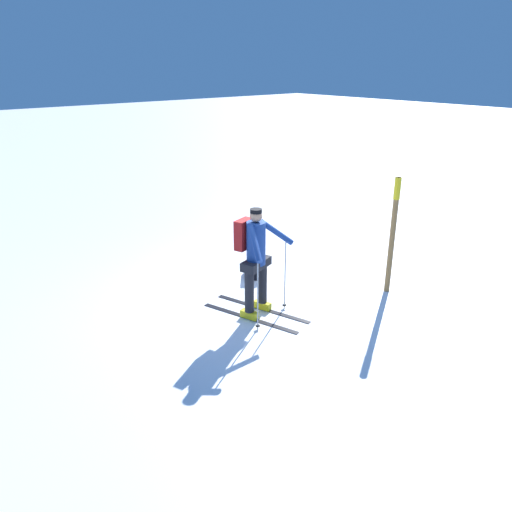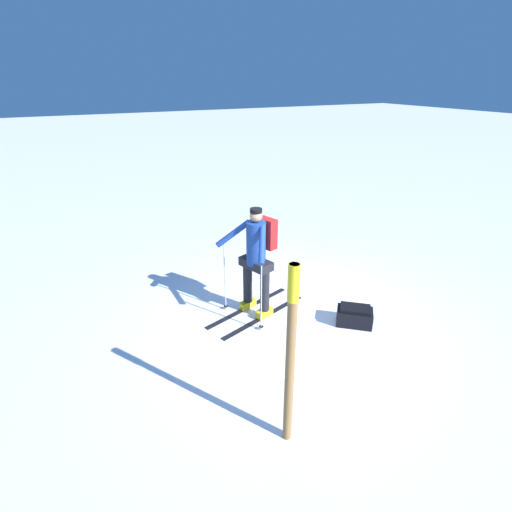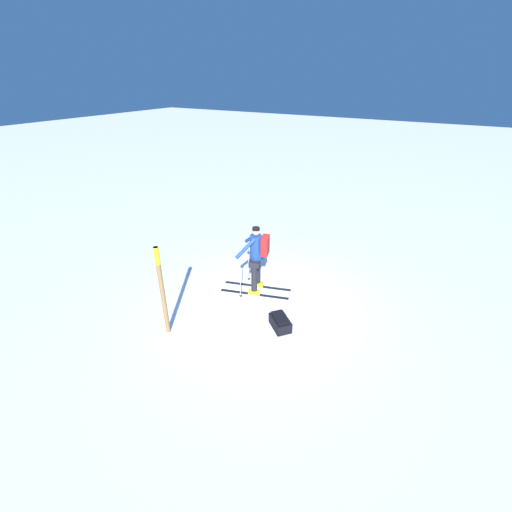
% 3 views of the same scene
% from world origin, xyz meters
% --- Properties ---
extents(ground_plane, '(80.00, 80.00, 0.00)m').
position_xyz_m(ground_plane, '(0.00, 0.00, 0.00)').
color(ground_plane, white).
extents(skier, '(1.85, 1.11, 1.79)m').
position_xyz_m(skier, '(0.39, -0.40, 1.02)').
color(skier, black).
rests_on(skier, ground_plane).
extents(dropped_backpack, '(0.64, 0.62, 0.31)m').
position_xyz_m(dropped_backpack, '(-0.82, 0.62, 0.15)').
color(dropped_backpack, black).
rests_on(dropped_backpack, ground_plane).
extents(trail_marker, '(0.11, 0.11, 2.09)m').
position_xyz_m(trail_marker, '(1.26, 1.99, 1.21)').
color(trail_marker, olive).
rests_on(trail_marker, ground_plane).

